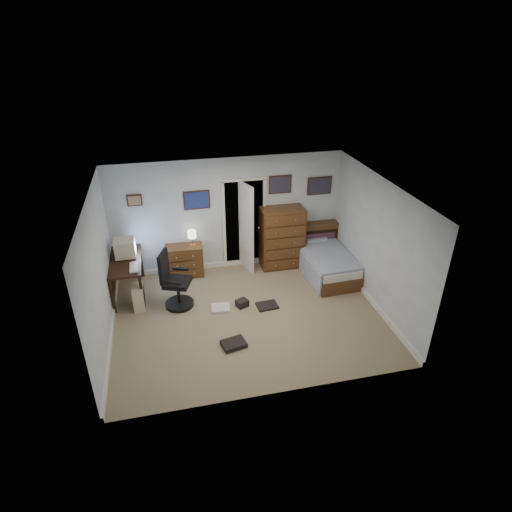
{
  "coord_description": "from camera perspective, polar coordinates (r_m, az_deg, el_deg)",
  "views": [
    {
      "loc": [
        -1.32,
        -6.47,
        4.88
      ],
      "look_at": [
        0.23,
        0.3,
        1.1
      ],
      "focal_mm": 30.0,
      "sensor_mm": 36.0,
      "label": 1
    }
  ],
  "objects": [
    {
      "name": "floor",
      "position": [
        8.22,
        -1.12,
        -7.97
      ],
      "size": [
        5.0,
        4.0,
        0.02
      ],
      "primitive_type": "cube",
      "color": "gray",
      "rests_on": "ground"
    },
    {
      "name": "computer_desk",
      "position": [
        8.92,
        -17.51,
        -1.6
      ],
      "size": [
        0.64,
        1.35,
        0.77
      ],
      "rotation": [
        0.0,
        0.0,
        0.01
      ],
      "color": "black",
      "rests_on": "floor"
    },
    {
      "name": "crt_monitor",
      "position": [
        8.87,
        -17.07,
        1.02
      ],
      "size": [
        0.41,
        0.38,
        0.37
      ],
      "rotation": [
        0.0,
        0.0,
        0.01
      ],
      "color": "beige",
      "rests_on": "computer_desk"
    },
    {
      "name": "keyboard",
      "position": [
        8.5,
        -15.98,
        -1.45
      ],
      "size": [
        0.16,
        0.42,
        0.02
      ],
      "primitive_type": "cube",
      "rotation": [
        0.0,
        0.0,
        0.01
      ],
      "color": "beige",
      "rests_on": "computer_desk"
    },
    {
      "name": "pc_tower",
      "position": [
        8.61,
        -15.38,
        -5.28
      ],
      "size": [
        0.22,
        0.44,
        0.46
      ],
      "rotation": [
        0.0,
        0.0,
        0.01
      ],
      "color": "beige",
      "rests_on": "floor"
    },
    {
      "name": "office_chair",
      "position": [
        8.39,
        -10.82,
        -3.91
      ],
      "size": [
        0.72,
        0.72,
        1.16
      ],
      "rotation": [
        0.0,
        0.0,
        -0.36
      ],
      "color": "black",
      "rests_on": "floor"
    },
    {
      "name": "media_stack",
      "position": [
        9.86,
        -17.24,
        -0.05
      ],
      "size": [
        0.15,
        0.15,
        0.75
      ],
      "primitive_type": "cube",
      "rotation": [
        0.0,
        0.0,
        -0.02
      ],
      "color": "maroon",
      "rests_on": "floor"
    },
    {
      "name": "low_dresser",
      "position": [
        9.41,
        -9.48,
        -0.63
      ],
      "size": [
        0.82,
        0.45,
        0.71
      ],
      "primitive_type": "cube",
      "rotation": [
        0.0,
        0.0,
        -0.06
      ],
      "color": "#58311C",
      "rests_on": "floor"
    },
    {
      "name": "table_lamp",
      "position": [
        9.15,
        -8.54,
        2.82
      ],
      "size": [
        0.19,
        0.19,
        0.34
      ],
      "rotation": [
        0.0,
        0.0,
        -0.06
      ],
      "color": "gold",
      "rests_on": "low_dresser"
    },
    {
      "name": "doorway",
      "position": [
        9.71,
        -1.95,
        4.99
      ],
      "size": [
        0.96,
        1.12,
        2.05
      ],
      "color": "black",
      "rests_on": "floor"
    },
    {
      "name": "tall_dresser",
      "position": [
        9.55,
        3.43,
        2.5
      ],
      "size": [
        0.94,
        0.56,
        1.39
      ],
      "primitive_type": "cube",
      "rotation": [
        0.0,
        0.0,
        -0.0
      ],
      "color": "#58311C",
      "rests_on": "floor"
    },
    {
      "name": "headboard_bookcase",
      "position": [
        10.0,
        8.05,
        2.15
      ],
      "size": [
        1.01,
        0.26,
        0.91
      ],
      "rotation": [
        0.0,
        0.0,
        0.0
      ],
      "color": "#58311C",
      "rests_on": "floor"
    },
    {
      "name": "bed",
      "position": [
        9.5,
        9.21,
        -0.85
      ],
      "size": [
        1.03,
        1.82,
        0.59
      ],
      "rotation": [
        0.0,
        0.0,
        0.04
      ],
      "color": "#58311C",
      "rests_on": "floor"
    },
    {
      "name": "wall_posters",
      "position": [
        9.21,
        -0.3,
        8.66
      ],
      "size": [
        4.38,
        0.04,
        0.6
      ],
      "color": "#331E11",
      "rests_on": "floor"
    },
    {
      "name": "floor_clutter",
      "position": [
        8.06,
        -2.22,
        -8.39
      ],
      "size": [
        1.31,
        1.48,
        0.14
      ],
      "rotation": [
        0.0,
        0.0,
        0.33
      ],
      "color": "black",
      "rests_on": "floor"
    }
  ]
}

